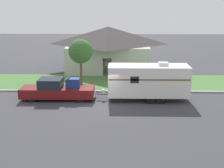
% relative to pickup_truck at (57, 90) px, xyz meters
% --- Properties ---
extents(ground_plane, '(120.00, 120.00, 0.00)m').
position_rel_pickup_truck_xyz_m(ground_plane, '(4.07, -1.38, -0.84)').
color(ground_plane, '#38383D').
extents(curb_strip, '(80.00, 0.30, 0.14)m').
position_rel_pickup_truck_xyz_m(curb_strip, '(4.07, 2.37, -0.77)').
color(curb_strip, '#999993').
rests_on(curb_strip, ground_plane).
extents(lawn_strip, '(80.00, 7.00, 0.03)m').
position_rel_pickup_truck_xyz_m(lawn_strip, '(4.07, 6.02, -0.83)').
color(lawn_strip, '#477538').
rests_on(lawn_strip, ground_plane).
extents(house_across_street, '(10.56, 8.61, 5.33)m').
position_rel_pickup_truck_xyz_m(house_across_street, '(4.01, 12.79, 1.92)').
color(house_across_street, '#B2B2A8').
rests_on(house_across_street, ground_plane).
extents(pickup_truck, '(6.42, 2.01, 1.99)m').
position_rel_pickup_truck_xyz_m(pickup_truck, '(0.00, 0.00, 0.00)').
color(pickup_truck, black).
rests_on(pickup_truck, ground_plane).
extents(travel_trailer, '(7.83, 2.36, 3.31)m').
position_rel_pickup_truck_xyz_m(travel_trailer, '(7.87, -0.00, 0.89)').
color(travel_trailer, black).
rests_on(travel_trailer, ground_plane).
extents(mailbox, '(0.48, 0.20, 1.42)m').
position_rel_pickup_truck_xyz_m(mailbox, '(11.27, 3.18, 0.24)').
color(mailbox, brown).
rests_on(mailbox, ground_plane).
extents(tree_in_yard, '(2.41, 2.41, 4.70)m').
position_rel_pickup_truck_xyz_m(tree_in_yard, '(1.53, 4.73, 2.63)').
color(tree_in_yard, brown).
rests_on(tree_in_yard, ground_plane).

